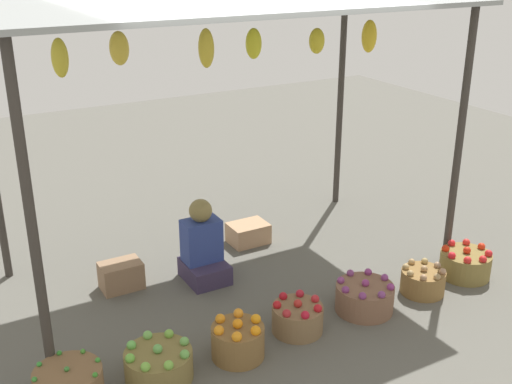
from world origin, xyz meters
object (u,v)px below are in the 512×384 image
(wooden_crate_near_vendor, at_px, (248,233))
(wooden_crate_stacked_rear, at_px, (121,276))
(vendor_person, at_px, (203,249))
(basket_potatoes, at_px, (423,281))
(basket_red_tomatoes, at_px, (465,263))
(basket_oranges, at_px, (238,340))
(basket_purple_onions, at_px, (364,297))
(basket_red_apples, at_px, (297,318))
(basket_green_apples, at_px, (159,364))

(wooden_crate_near_vendor, xyz_separation_m, wooden_crate_stacked_rear, (-1.44, -0.26, 0.02))
(vendor_person, bearing_deg, basket_potatoes, -36.64)
(basket_red_tomatoes, bearing_deg, basket_oranges, -178.56)
(vendor_person, distance_m, wooden_crate_stacked_rear, 0.76)
(basket_purple_onions, xyz_separation_m, wooden_crate_near_vendor, (-0.23, 1.63, -0.02))
(basket_oranges, height_order, basket_red_apples, basket_oranges)
(wooden_crate_stacked_rear, bearing_deg, basket_potatoes, -30.98)
(vendor_person, relative_size, basket_red_tomatoes, 1.68)
(basket_red_apples, bearing_deg, basket_green_apples, -179.19)
(basket_purple_onions, distance_m, wooden_crate_near_vendor, 1.64)
(basket_oranges, height_order, basket_red_tomatoes, basket_oranges)
(vendor_person, xyz_separation_m, wooden_crate_stacked_rear, (-0.72, 0.20, -0.17))
(basket_green_apples, height_order, basket_purple_onions, basket_purple_onions)
(basket_green_apples, height_order, wooden_crate_near_vendor, basket_green_apples)
(wooden_crate_near_vendor, bearing_deg, wooden_crate_stacked_rear, -169.73)
(basket_green_apples, xyz_separation_m, basket_red_tomatoes, (3.03, 0.01, 0.01))
(basket_red_tomatoes, height_order, wooden_crate_near_vendor, basket_red_tomatoes)
(vendor_person, bearing_deg, basket_red_tomatoes, -28.13)
(basket_oranges, relative_size, wooden_crate_stacked_rear, 1.10)
(wooden_crate_near_vendor, bearing_deg, basket_purple_onions, -82.09)
(basket_green_apples, bearing_deg, basket_oranges, -4.66)
(vendor_person, distance_m, basket_red_apples, 1.19)
(basket_potatoes, distance_m, wooden_crate_near_vendor, 1.86)
(basket_oranges, height_order, basket_potatoes, basket_oranges)
(basket_red_apples, height_order, basket_purple_onions, basket_purple_onions)
(basket_green_apples, xyz_separation_m, basket_purple_onions, (1.84, -0.00, 0.01))
(vendor_person, height_order, basket_red_tomatoes, vendor_person)
(basket_oranges, relative_size, basket_red_apples, 0.97)
(basket_purple_onions, xyz_separation_m, wooden_crate_stacked_rear, (-1.67, 1.36, 0.00))
(basket_green_apples, relative_size, basket_oranges, 1.22)
(basket_green_apples, xyz_separation_m, wooden_crate_near_vendor, (1.62, 1.62, -0.01))
(basket_green_apples, bearing_deg, basket_red_tomatoes, 0.21)
(vendor_person, bearing_deg, wooden_crate_near_vendor, 32.56)
(basket_purple_onions, relative_size, wooden_crate_near_vendor, 1.25)
(wooden_crate_stacked_rear, bearing_deg, basket_purple_onions, -39.27)
(vendor_person, xyz_separation_m, basket_red_apples, (0.29, -1.14, -0.18))
(wooden_crate_near_vendor, bearing_deg, basket_oranges, -121.03)
(basket_green_apples, bearing_deg, basket_purple_onions, -0.11)
(basket_potatoes, height_order, basket_red_tomatoes, basket_red_tomatoes)
(basket_oranges, bearing_deg, basket_red_tomatoes, 1.44)
(basket_red_apples, distance_m, wooden_crate_near_vendor, 1.66)
(basket_red_apples, distance_m, wooden_crate_stacked_rear, 1.68)
(wooden_crate_near_vendor, bearing_deg, basket_red_tomatoes, -48.62)
(wooden_crate_stacked_rear, bearing_deg, basket_oranges, -72.78)
(basket_purple_onions, distance_m, basket_red_tomatoes, 1.19)
(basket_potatoes, relative_size, wooden_crate_stacked_rear, 1.07)
(wooden_crate_stacked_rear, bearing_deg, wooden_crate_near_vendor, 10.27)
(wooden_crate_stacked_rear, bearing_deg, vendor_person, -15.77)
(basket_purple_onions, distance_m, wooden_crate_stacked_rear, 2.15)
(basket_potatoes, xyz_separation_m, basket_red_tomatoes, (0.56, 0.03, 0.01))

